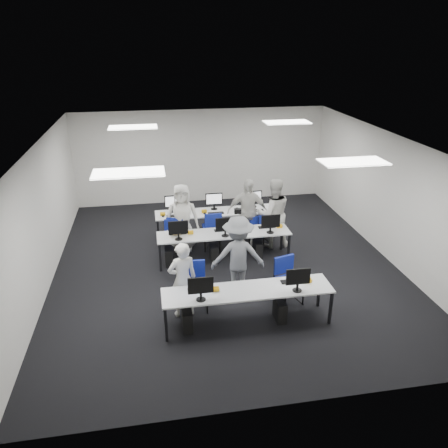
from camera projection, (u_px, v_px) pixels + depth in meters
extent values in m
plane|color=black|center=(225.00, 263.00, 10.59)|extent=(9.00, 9.00, 0.00)
plane|color=white|center=(225.00, 141.00, 9.40)|extent=(9.00, 9.00, 0.00)
cube|color=silver|center=(201.00, 157.00, 14.07)|extent=(8.00, 0.02, 3.00)
cube|color=silver|center=(283.00, 323.00, 5.93)|extent=(8.00, 0.02, 3.00)
cube|color=silver|center=(42.00, 217.00, 9.37)|extent=(0.02, 9.00, 3.00)
cube|color=silver|center=(387.00, 196.00, 10.62)|extent=(0.02, 9.00, 3.00)
cube|color=white|center=(129.00, 173.00, 7.29)|extent=(1.20, 0.60, 0.02)
cube|color=white|center=(353.00, 162.00, 7.91)|extent=(1.20, 0.60, 0.02)
cube|color=white|center=(133.00, 127.00, 10.90)|extent=(1.20, 0.60, 0.02)
cube|color=white|center=(287.00, 122.00, 11.53)|extent=(1.20, 0.60, 0.02)
cube|color=silver|center=(248.00, 291.00, 8.14)|extent=(3.20, 0.70, 0.03)
cube|color=black|center=(166.00, 325.00, 7.77)|extent=(0.05, 0.05, 0.70)
cube|color=black|center=(164.00, 306.00, 8.31)|extent=(0.05, 0.05, 0.70)
cube|color=black|center=(331.00, 308.00, 8.26)|extent=(0.05, 0.05, 0.70)
cube|color=black|center=(319.00, 291.00, 8.80)|extent=(0.05, 0.05, 0.70)
cube|color=silver|center=(224.00, 233.00, 10.49)|extent=(3.20, 0.70, 0.03)
cube|color=black|center=(160.00, 258.00, 10.12)|extent=(0.05, 0.05, 0.70)
cube|color=black|center=(159.00, 246.00, 10.66)|extent=(0.05, 0.05, 0.70)
cube|color=black|center=(289.00, 248.00, 10.61)|extent=(0.05, 0.05, 0.70)
cube|color=black|center=(282.00, 237.00, 11.15)|extent=(0.05, 0.05, 0.70)
cube|color=silver|center=(215.00, 212.00, 11.76)|extent=(3.20, 0.70, 0.03)
cube|color=black|center=(158.00, 233.00, 11.39)|extent=(0.05, 0.05, 0.70)
cube|color=black|center=(158.00, 224.00, 11.93)|extent=(0.05, 0.05, 0.70)
cube|color=black|center=(273.00, 225.00, 11.87)|extent=(0.05, 0.05, 0.70)
cube|color=black|center=(267.00, 217.00, 12.41)|extent=(0.05, 0.05, 0.70)
cube|color=#0C2CA3|center=(201.00, 285.00, 7.71)|extent=(0.46, 0.04, 0.32)
cube|color=black|center=(199.00, 290.00, 8.11)|extent=(0.42, 0.14, 0.02)
ellipsoid|color=black|center=(215.00, 288.00, 8.16)|extent=(0.07, 0.10, 0.04)
cube|color=black|center=(187.00, 319.00, 8.16)|extent=(0.18, 0.40, 0.42)
cube|color=white|center=(298.00, 277.00, 7.99)|extent=(0.46, 0.04, 0.32)
cube|color=black|center=(292.00, 281.00, 8.40)|extent=(0.42, 0.14, 0.02)
ellipsoid|color=black|center=(307.00, 280.00, 8.44)|extent=(0.07, 0.10, 0.04)
cube|color=black|center=(280.00, 310.00, 8.44)|extent=(0.18, 0.40, 0.42)
cube|color=white|center=(178.00, 228.00, 10.03)|extent=(0.46, 0.04, 0.32)
cube|color=black|center=(178.00, 233.00, 10.43)|extent=(0.42, 0.14, 0.02)
ellipsoid|color=black|center=(190.00, 232.00, 10.48)|extent=(0.07, 0.10, 0.04)
cube|color=black|center=(169.00, 256.00, 10.48)|extent=(0.18, 0.40, 0.42)
cube|color=white|center=(225.00, 224.00, 10.20)|extent=(0.46, 0.04, 0.32)
cube|color=black|center=(223.00, 230.00, 10.61)|extent=(0.42, 0.14, 0.02)
ellipsoid|color=black|center=(235.00, 229.00, 10.65)|extent=(0.07, 0.10, 0.04)
cube|color=black|center=(214.00, 253.00, 10.65)|extent=(0.18, 0.40, 0.42)
cube|color=white|center=(271.00, 221.00, 10.37)|extent=(0.46, 0.04, 0.32)
cube|color=black|center=(267.00, 227.00, 10.78)|extent=(0.42, 0.14, 0.02)
ellipsoid|color=black|center=(278.00, 226.00, 10.82)|extent=(0.07, 0.10, 0.04)
cube|color=black|center=(258.00, 249.00, 10.82)|extent=(0.18, 0.40, 0.42)
cube|color=white|center=(173.00, 201.00, 11.62)|extent=(0.46, 0.04, 0.32)
cube|color=black|center=(174.00, 216.00, 11.45)|extent=(0.42, 0.14, 0.02)
ellipsoid|color=black|center=(163.00, 216.00, 11.40)|extent=(0.07, 0.10, 0.04)
cube|color=black|center=(184.00, 231.00, 11.82)|extent=(0.18, 0.40, 0.42)
cube|color=white|center=(214.00, 199.00, 11.79)|extent=(0.46, 0.04, 0.32)
cube|color=black|center=(216.00, 213.00, 11.62)|extent=(0.42, 0.14, 0.02)
ellipsoid|color=black|center=(205.00, 214.00, 11.57)|extent=(0.07, 0.10, 0.04)
cube|color=black|center=(224.00, 228.00, 12.00)|extent=(0.18, 0.40, 0.42)
cube|color=white|center=(254.00, 196.00, 11.97)|extent=(0.46, 0.04, 0.32)
cube|color=black|center=(256.00, 210.00, 11.79)|extent=(0.42, 0.14, 0.02)
ellipsoid|color=black|center=(245.00, 211.00, 11.74)|extent=(0.07, 0.10, 0.04)
cube|color=black|center=(263.00, 226.00, 12.17)|extent=(0.18, 0.40, 0.42)
cube|color=navy|center=(195.00, 287.00, 8.69)|extent=(0.48, 0.46, 0.06)
cube|color=navy|center=(194.00, 269.00, 8.77)|extent=(0.45, 0.06, 0.39)
cube|color=navy|center=(289.00, 281.00, 8.89)|extent=(0.58, 0.56, 0.06)
cube|color=navy|center=(284.00, 264.00, 8.95)|extent=(0.45, 0.17, 0.39)
cube|color=navy|center=(173.00, 238.00, 10.84)|extent=(0.46, 0.45, 0.06)
cube|color=navy|center=(173.00, 226.00, 10.92)|extent=(0.42, 0.08, 0.36)
cube|color=navy|center=(213.00, 233.00, 11.16)|extent=(0.51, 0.50, 0.06)
cube|color=navy|center=(214.00, 221.00, 11.24)|extent=(0.40, 0.15, 0.34)
cube|color=navy|center=(257.00, 233.00, 11.21)|extent=(0.48, 0.47, 0.05)
cube|color=navy|center=(257.00, 222.00, 11.28)|extent=(0.38, 0.14, 0.33)
cube|color=navy|center=(177.00, 231.00, 11.20)|extent=(0.56, 0.55, 0.06)
cube|color=navy|center=(175.00, 225.00, 10.91)|extent=(0.42, 0.18, 0.37)
cube|color=navy|center=(212.00, 227.00, 11.41)|extent=(0.47, 0.45, 0.06)
cube|color=navy|center=(213.00, 221.00, 11.11)|extent=(0.44, 0.07, 0.38)
cube|color=navy|center=(261.00, 227.00, 11.49)|extent=(0.51, 0.49, 0.06)
cube|color=navy|center=(265.00, 221.00, 11.23)|extent=(0.41, 0.14, 0.35)
ellipsoid|color=#9B8450|center=(177.00, 229.00, 10.30)|extent=(0.44, 0.31, 0.33)
imported|color=silver|center=(183.00, 280.00, 8.37)|extent=(0.64, 0.49, 1.57)
imported|color=silver|center=(273.00, 213.00, 11.16)|extent=(0.89, 0.70, 1.82)
imported|color=silver|center=(182.00, 218.00, 10.99)|extent=(0.89, 0.62, 1.74)
imported|color=silver|center=(247.00, 212.00, 11.28)|extent=(1.10, 0.60, 1.78)
imported|color=slate|center=(238.00, 256.00, 9.09)|extent=(1.18, 0.75, 1.74)
cube|color=black|center=(238.00, 211.00, 8.89)|extent=(0.16, 0.19, 0.10)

